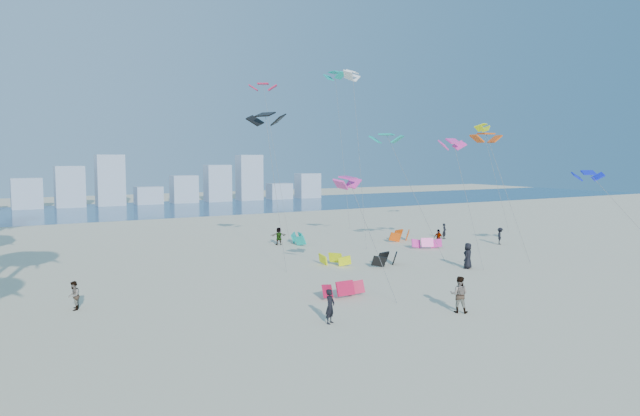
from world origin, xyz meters
TOP-DOWN VIEW (x-y plane):
  - ground at (0.00, 0.00)m, footprint 220.00×220.00m
  - ocean at (0.00, 72.00)m, footprint 220.00×220.00m
  - kitesurfer_near at (-3.03, 4.66)m, footprint 0.73×0.67m
  - kitesurfer_mid at (3.79, 3.03)m, footprint 1.16×1.16m
  - kitesurfers_far at (10.73, 19.66)m, footprint 38.19×18.04m
  - grounded_kites at (9.55, 20.04)m, footprint 20.21×21.85m
  - flying_kites at (13.17, 23.85)m, footprint 31.01×37.33m
  - distant_skyline at (-1.19, 82.00)m, footprint 85.00×3.00m

SIDE VIEW (x-z plane):
  - ground at x=0.00m, z-range 0.00..0.00m
  - ocean at x=0.00m, z-range 0.01..0.01m
  - grounded_kites at x=9.55m, z-range -0.03..0.95m
  - kitesurfers_far at x=10.73m, z-range -0.11..1.75m
  - kitesurfer_near at x=-3.03m, z-range 0.00..1.68m
  - kitesurfer_mid at x=3.79m, z-range 0.00..1.90m
  - distant_skyline at x=-1.19m, z-range -1.11..7.29m
  - flying_kites at x=13.17m, z-range 2.86..21.25m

